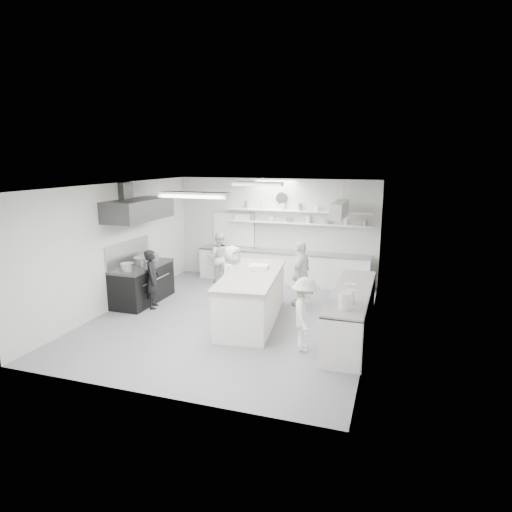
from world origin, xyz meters
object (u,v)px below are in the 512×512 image
(prep_island, at_px, (252,298))
(cook_stove, at_px, (152,279))
(back_counter, at_px, (282,267))
(right_counter, at_px, (351,314))
(stove, at_px, (143,284))
(cook_back, at_px, (219,258))

(prep_island, distance_m, cook_stove, 2.57)
(back_counter, distance_m, prep_island, 3.20)
(right_counter, bearing_deg, back_counter, 124.65)
(stove, height_order, right_counter, right_counter)
(right_counter, xyz_separation_m, cook_stove, (-4.76, 0.28, 0.25))
(stove, distance_m, right_counter, 5.28)
(right_counter, height_order, cook_back, cook_back)
(stove, bearing_deg, cook_stove, -33.10)
(cook_back, bearing_deg, prep_island, 107.94)
(stove, relative_size, cook_stove, 1.25)
(back_counter, xyz_separation_m, cook_stove, (-2.41, -3.12, 0.26))
(stove, xyz_separation_m, prep_island, (3.05, -0.40, 0.07))
(back_counter, relative_size, cook_back, 3.38)
(back_counter, xyz_separation_m, prep_island, (0.15, -3.20, 0.06))
(stove, relative_size, right_counter, 0.55)
(cook_back, bearing_deg, right_counter, 127.45)
(prep_island, bearing_deg, back_counter, 85.63)
(back_counter, xyz_separation_m, right_counter, (2.35, -3.40, 0.01))
(stove, xyz_separation_m, back_counter, (2.90, 2.80, 0.01))
(right_counter, bearing_deg, stove, 173.48)
(prep_island, bearing_deg, right_counter, -12.23)
(cook_stove, bearing_deg, back_counter, -61.95)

